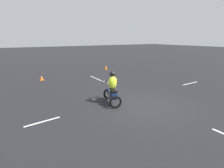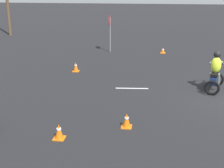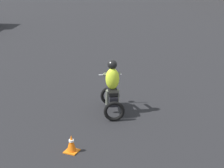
{
  "view_description": "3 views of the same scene",
  "coord_description": "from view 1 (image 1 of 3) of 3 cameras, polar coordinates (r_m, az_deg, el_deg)",
  "views": [
    {
      "loc": [
        -5.92,
        5.42,
        3.19
      ],
      "look_at": [
        1.03,
        1.07,
        1.0
      ],
      "focal_mm": 28.0,
      "sensor_mm": 36.0,
      "label": 1
    },
    {
      "loc": [
        -11.58,
        3.48,
        4.17
      ],
      "look_at": [
        -1.51,
        4.94,
        0.9
      ],
      "focal_mm": 50.0,
      "sensor_mm": 36.0,
      "label": 2
    },
    {
      "loc": [
        0.74,
        -2.33,
        5.0
      ],
      "look_at": [
        -4.06,
        8.81,
        0.9
      ],
      "focal_mm": 70.0,
      "sensor_mm": 36.0,
      "label": 3
    }
  ],
  "objects": [
    {
      "name": "ground_plane",
      "position": [
        8.64,
        9.77,
        -6.95
      ],
      "size": [
        120.0,
        120.0,
        0.0
      ],
      "primitive_type": "plane",
      "color": "black"
    },
    {
      "name": "motorcycle_rider_foreground",
      "position": [
        8.53,
        0.06,
        -1.84
      ],
      "size": [
        1.55,
        1.01,
        1.66
      ],
      "rotation": [
        0.0,
        0.0,
        4.41
      ],
      "color": "black",
      "rests_on": "ground"
    },
    {
      "name": "traffic_cone_near_left",
      "position": [
        18.07,
        -2.03,
        5.48
      ],
      "size": [
        0.32,
        0.32,
        0.44
      ],
      "color": "orange",
      "rests_on": "ground"
    },
    {
      "name": "traffic_cone_near_right",
      "position": [
        14.49,
        -22.01,
        1.82
      ],
      "size": [
        0.32,
        0.32,
        0.35
      ],
      "color": "orange",
      "rests_on": "ground"
    },
    {
      "name": "lane_stripe_e",
      "position": [
        14.14,
        -5.32,
        1.87
      ],
      "size": [
        1.97,
        0.13,
        0.01
      ],
      "primitive_type": "cube",
      "rotation": [
        0.0,
        0.0,
        1.55
      ],
      "color": "silver",
      "rests_on": "ground"
    },
    {
      "name": "lane_stripe_n",
      "position": [
        7.49,
        -21.73,
        -11.37
      ],
      "size": [
        0.23,
        1.37,
        0.01
      ],
      "primitive_type": "cube",
      "rotation": [
        0.0,
        0.0,
        3.24
      ],
      "color": "silver",
      "rests_on": "ground"
    },
    {
      "name": "lane_stripe_s",
      "position": [
        13.72,
        24.18,
        0.2
      ],
      "size": [
        0.12,
        1.64,
        0.01
      ],
      "primitive_type": "cube",
      "rotation": [
        0.0,
        0.0,
        6.3
      ],
      "color": "silver",
      "rests_on": "ground"
    }
  ]
}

